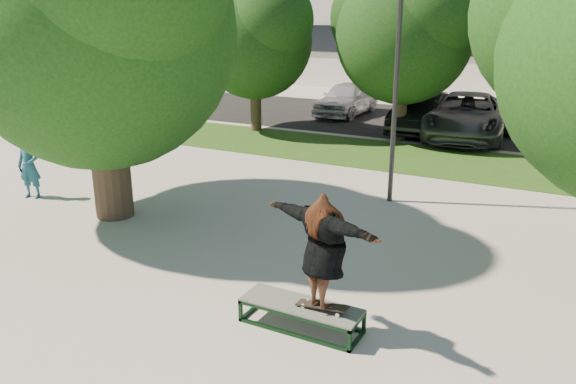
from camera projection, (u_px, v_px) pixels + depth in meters
The scene contains 15 objects.
ground at pixel (248, 269), 10.13m from camera, with size 120.00×120.00×0.00m, color #9B978E.
grass_strip at pixel (435, 161), 17.67m from camera, with size 30.00×4.00×0.02m, color #1E4012.
asphalt_strip at pixel (450, 124), 23.58m from camera, with size 40.00×8.00×0.01m, color black.
tree_left at pixel (96, 13), 11.65m from camera, with size 6.96×5.95×7.12m.
bg_tree_left at pixel (254, 33), 21.27m from camera, with size 5.28×4.51×5.77m.
bg_tree_mid at pixel (403, 26), 19.56m from camera, with size 5.76×4.92×6.24m.
bg_tree_right at pixel (576, 46), 16.81m from camera, with size 5.04×4.31×5.43m.
lamppost at pixel (397, 71), 12.94m from camera, with size 0.25×0.15×6.11m.
grind_box at pixel (301, 315), 8.21m from camera, with size 1.80×0.60×0.38m.
skater_rig at pixel (324, 251), 7.73m from camera, with size 2.12×1.22×1.75m.
bystander at pixel (29, 166), 13.89m from camera, with size 0.60×0.39×1.63m, color #184B5C.
car_silver_a at pixel (347, 98), 25.56m from camera, with size 1.79×4.45×1.52m, color silver.
car_dark at pixel (420, 113), 21.87m from camera, with size 1.60×4.60×1.52m, color black.
car_grey at pixel (466, 116), 20.84m from camera, with size 2.71×5.89×1.64m, color #5C5C61.
car_silver_b at pixel (533, 111), 22.40m from camera, with size 2.00×4.91×1.43m, color silver.
Camera 1 is at (5.00, -7.80, 4.39)m, focal length 35.00 mm.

